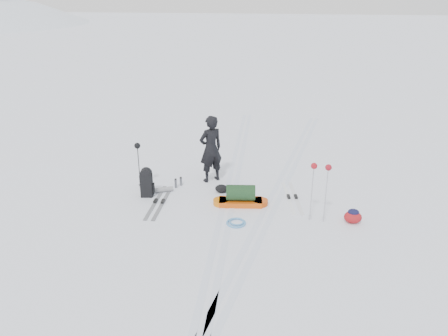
% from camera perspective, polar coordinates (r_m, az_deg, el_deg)
% --- Properties ---
extents(ground, '(200.00, 200.00, 0.00)m').
position_cam_1_polar(ground, '(11.59, 0.49, -4.83)').
color(ground, white).
rests_on(ground, ground).
extents(ski_tracks, '(3.38, 17.97, 0.01)m').
position_cam_1_polar(ski_tracks, '(12.30, 4.00, -3.20)').
color(ski_tracks, silver).
rests_on(ski_tracks, ground).
extents(skier, '(0.86, 0.84, 2.00)m').
position_cam_1_polar(skier, '(12.67, -1.74, 2.50)').
color(skier, black).
rests_on(skier, ground).
extents(pulk_sled, '(1.50, 0.63, 0.56)m').
position_cam_1_polar(pulk_sled, '(11.52, 2.18, -3.85)').
color(pulk_sled, '#D04D0C').
rests_on(pulk_sled, ground).
extents(expedition_rucksack, '(0.80, 0.65, 0.82)m').
position_cam_1_polar(expedition_rucksack, '(12.11, -9.81, -1.95)').
color(expedition_rucksack, black).
rests_on(expedition_rucksack, ground).
extents(ski_poles_black, '(0.17, 0.19, 1.38)m').
position_cam_1_polar(ski_poles_black, '(12.34, -11.20, 2.15)').
color(ski_poles_black, black).
rests_on(ski_poles_black, ground).
extents(ski_poles_silver, '(0.48, 0.19, 1.52)m').
position_cam_1_polar(ski_poles_silver, '(10.52, 12.51, -0.70)').
color(ski_poles_silver, '#AFB0B6').
rests_on(ski_poles_silver, ground).
extents(touring_skis_grey, '(0.41, 2.04, 0.07)m').
position_cam_1_polar(touring_skis_grey, '(11.83, -8.46, -4.41)').
color(touring_skis_grey, gray).
rests_on(touring_skis_grey, ground).
extents(touring_skis_white, '(0.68, 2.04, 0.07)m').
position_cam_1_polar(touring_skis_white, '(12.09, 8.90, -3.83)').
color(touring_skis_white, white).
rests_on(touring_skis_white, ground).
extents(rope_coil, '(0.58, 0.58, 0.06)m').
position_cam_1_polar(rope_coil, '(10.71, 1.62, -7.12)').
color(rope_coil, '#4F8EC2').
rests_on(rope_coil, ground).
extents(small_daypack, '(0.44, 0.33, 0.37)m').
position_cam_1_polar(small_daypack, '(11.12, 16.49, -6.06)').
color(small_daypack, maroon).
rests_on(small_daypack, ground).
extents(thermos_pair, '(0.19, 0.27, 0.28)m').
position_cam_1_polar(thermos_pair, '(12.65, -5.99, -1.88)').
color(thermos_pair, slate).
rests_on(thermos_pair, ground).
extents(stuff_sack, '(0.43, 0.36, 0.23)m').
position_cam_1_polar(stuff_sack, '(12.24, -0.32, -2.71)').
color(stuff_sack, black).
rests_on(stuff_sack, ground).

